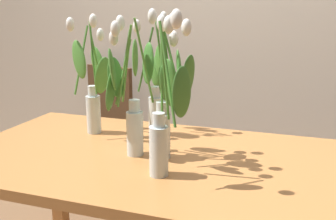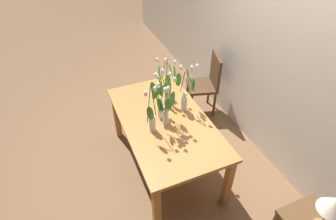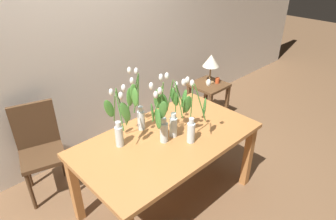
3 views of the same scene
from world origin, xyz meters
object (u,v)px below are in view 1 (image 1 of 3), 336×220
tulip_vase_2 (93,90)px  dining_chair (101,124)px  tulip_vase_0 (155,89)px  tulip_vase_3 (164,125)px  tulip_vase_1 (129,99)px  tulip_vase_4 (168,102)px  dining_table (151,175)px

tulip_vase_2 → dining_chair: (-0.41, 0.80, -0.43)m
tulip_vase_0 → tulip_vase_2: bearing=-158.6°
tulip_vase_0 → tulip_vase_2: tulip_vase_0 is taller
tulip_vase_2 → tulip_vase_3: size_ratio=0.97×
tulip_vase_0 → tulip_vase_1: 0.30m
tulip_vase_4 → tulip_vase_3: bearing=-76.4°
tulip_vase_3 → tulip_vase_0: bearing=114.2°
tulip_vase_1 → tulip_vase_4: (0.16, 0.00, -0.00)m
tulip_vase_2 → dining_chair: size_ratio=0.60×
tulip_vase_0 → tulip_vase_1: size_ratio=0.98×
tulip_vase_0 → tulip_vase_4: bearing=-60.5°
tulip_vase_1 → tulip_vase_4: size_ratio=1.03×
dining_table → tulip_vase_1: size_ratio=2.76×
tulip_vase_3 → tulip_vase_4: 0.18m
dining_table → tulip_vase_3: tulip_vase_3 is taller
tulip_vase_1 → dining_chair: 1.28m
tulip_vase_1 → dining_chair: (-0.68, 0.99, -0.45)m
tulip_vase_2 → dining_chair: tulip_vase_2 is taller
dining_table → tulip_vase_1: bearing=-173.1°
tulip_vase_3 → dining_chair: size_ratio=0.62×
tulip_vase_2 → tulip_vase_4: (0.44, -0.19, 0.02)m
dining_table → tulip_vase_3: bearing=-55.9°
tulip_vase_2 → tulip_vase_3: tulip_vase_3 is taller
tulip_vase_3 → dining_chair: tulip_vase_3 is taller
dining_table → tulip_vase_0: 0.43m
tulip_vase_0 → tulip_vase_4: tulip_vase_0 is taller
tulip_vase_0 → tulip_vase_2: 0.29m
dining_table → tulip_vase_0: size_ratio=2.81×
tulip_vase_2 → tulip_vase_3: bearing=-37.0°
dining_chair → tulip_vase_1: bearing=-55.5°
tulip_vase_0 → tulip_vase_1: bearing=-89.2°
tulip_vase_1 → dining_chair: bearing=124.5°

